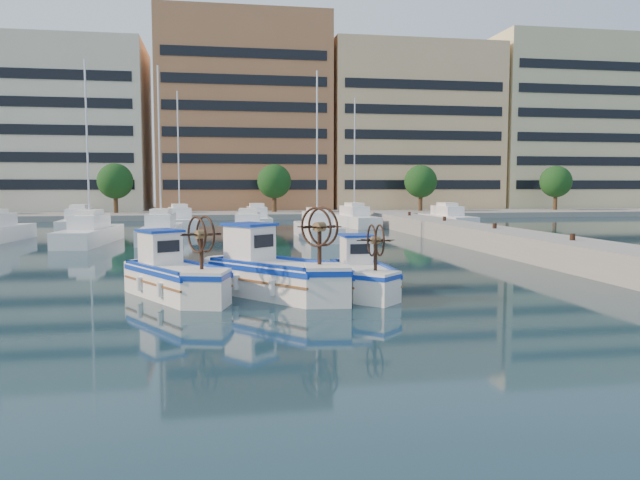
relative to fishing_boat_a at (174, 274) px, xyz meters
The scene contains 7 objects.
ground 4.64m from the fishing_boat_a, 12.52° to the right, with size 300.00×300.00×0.00m, color #193243.
quay 18.82m from the fishing_boat_a, 21.85° to the left, with size 3.00×60.00×1.20m, color gray.
waterfront 66.31m from the fishing_boat_a, 77.92° to the left, with size 180.00×40.00×25.60m.
yacht_marina 27.16m from the fishing_boat_a, 85.75° to the left, with size 38.12×22.49×11.50m.
fishing_boat_a is the anchor object (origin of this frame).
fishing_boat_b 3.26m from the fishing_boat_a, ahead, with size 4.46×4.86×3.04m.
fishing_boat_c 6.34m from the fishing_boat_a, ahead, with size 1.65×3.98×2.48m.
Camera 1 is at (-3.18, -19.97, 3.69)m, focal length 35.00 mm.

